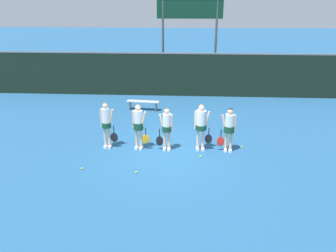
{
  "coord_description": "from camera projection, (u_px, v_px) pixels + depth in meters",
  "views": [
    {
      "loc": [
        0.7,
        -11.1,
        5.04
      ],
      "look_at": [
        0.01,
        0.01,
        0.92
      ],
      "focal_mm": 35.0,
      "sensor_mm": 36.0,
      "label": 1
    }
  ],
  "objects": [
    {
      "name": "ground_plane",
      "position": [
        168.0,
        149.0,
        12.18
      ],
      "size": [
        140.0,
        140.0,
        0.0
      ],
      "primitive_type": "plane",
      "color": "#235684"
    },
    {
      "name": "fence_windscreen",
      "position": [
        176.0,
        74.0,
        18.95
      ],
      "size": [
        60.0,
        0.08,
        2.52
      ],
      "color": "black",
      "rests_on": "ground_plane"
    },
    {
      "name": "scoreboard",
      "position": [
        190.0,
        16.0,
        19.57
      ],
      "size": [
        3.95,
        0.15,
        5.65
      ],
      "color": "#515156",
      "rests_on": "ground_plane"
    },
    {
      "name": "bench_courtside",
      "position": [
        143.0,
        102.0,
        16.63
      ],
      "size": [
        1.68,
        0.53,
        0.47
      ],
      "rotation": [
        0.0,
        0.0,
        -0.11
      ],
      "color": "#B2B2B7",
      "rests_on": "ground_plane"
    },
    {
      "name": "player_0",
      "position": [
        106.0,
        122.0,
        12.0
      ],
      "size": [
        0.62,
        0.34,
        1.75
      ],
      "rotation": [
        0.0,
        0.0,
        -0.01
      ],
      "color": "beige",
      "rests_on": "ground_plane"
    },
    {
      "name": "player_1",
      "position": [
        138.0,
        123.0,
        11.89
      ],
      "size": [
        0.63,
        0.36,
        1.72
      ],
      "rotation": [
        0.0,
        0.0,
        -0.15
      ],
      "color": "beige",
      "rests_on": "ground_plane"
    },
    {
      "name": "player_2",
      "position": [
        167.0,
        126.0,
        11.82
      ],
      "size": [
        0.62,
        0.34,
        1.63
      ],
      "rotation": [
        0.0,
        0.0,
        -0.05
      ],
      "color": "beige",
      "rests_on": "ground_plane"
    },
    {
      "name": "player_3",
      "position": [
        201.0,
        123.0,
        11.8
      ],
      "size": [
        0.67,
        0.4,
        1.75
      ],
      "rotation": [
        0.0,
        0.0,
        0.06
      ],
      "color": "beige",
      "rests_on": "ground_plane"
    },
    {
      "name": "player_4",
      "position": [
        229.0,
        126.0,
        11.72
      ],
      "size": [
        0.65,
        0.37,
        1.64
      ],
      "rotation": [
        0.0,
        0.0,
        -0.12
      ],
      "color": "beige",
      "rests_on": "ground_plane"
    },
    {
      "name": "tennis_ball_0",
      "position": [
        136.0,
        172.0,
        10.45
      ],
      "size": [
        0.07,
        0.07,
        0.07
      ],
      "primitive_type": "sphere",
      "color": "#CCE033",
      "rests_on": "ground_plane"
    },
    {
      "name": "tennis_ball_1",
      "position": [
        113.0,
        141.0,
        12.8
      ],
      "size": [
        0.07,
        0.07,
        0.07
      ],
      "primitive_type": "sphere",
      "color": "#CCE033",
      "rests_on": "ground_plane"
    },
    {
      "name": "tennis_ball_2",
      "position": [
        82.0,
        168.0,
        10.68
      ],
      "size": [
        0.07,
        0.07,
        0.07
      ],
      "primitive_type": "sphere",
      "color": "#CCE033",
      "rests_on": "ground_plane"
    },
    {
      "name": "tennis_ball_3",
      "position": [
        241.0,
        147.0,
        12.3
      ],
      "size": [
        0.07,
        0.07,
        0.07
      ],
      "primitive_type": "sphere",
      "color": "#CCE033",
      "rests_on": "ground_plane"
    },
    {
      "name": "tennis_ball_4",
      "position": [
        232.0,
        136.0,
        13.38
      ],
      "size": [
        0.06,
        0.06,
        0.06
      ],
      "primitive_type": "sphere",
      "color": "#CCE033",
      "rests_on": "ground_plane"
    },
    {
      "name": "tennis_ball_5",
      "position": [
        200.0,
        156.0,
        11.54
      ],
      "size": [
        0.07,
        0.07,
        0.07
      ],
      "primitive_type": "sphere",
      "color": "#CCE033",
      "rests_on": "ground_plane"
    }
  ]
}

